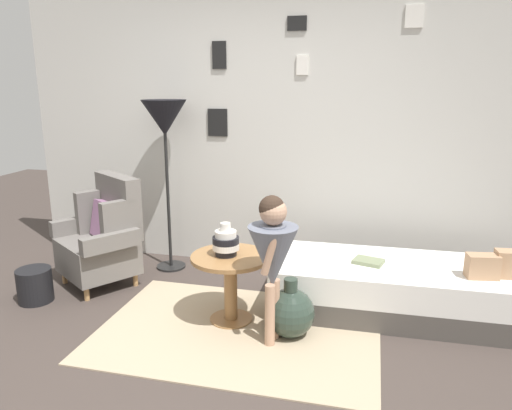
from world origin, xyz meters
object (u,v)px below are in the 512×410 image
Objects in this scene: magazine_basket at (35,285)px; side_table at (230,274)px; book_on_daybed at (368,261)px; person_child at (273,252)px; daybed at (396,288)px; demijohn_near at (290,312)px; vase_striped at (226,242)px; floor_lamp at (165,124)px; armchair at (104,236)px.

side_table is at bearing 1.98° from magazine_basket.
person_child is at bearing -133.97° from book_on_daybed.
side_table reaches higher than magazine_basket.
daybed is 0.93m from demijohn_near.
vase_striped is at bearing -160.34° from daybed.
demijohn_near reaches higher than book_on_daybed.
book_on_daybed is (1.88, -0.50, -0.98)m from floor_lamp.
armchair is at bearing 179.59° from book_on_daybed.
daybed is 2.46m from floor_lamp.
book_on_daybed is at bearing 10.07° from magazine_basket.
floor_lamp reaches higher than vase_striped.
vase_striped is 0.68m from demijohn_near.
demijohn_near is at bearing -17.08° from armchair.
book_on_daybed is at bearing 22.05° from vase_striped.
magazine_basket is at bearing -178.00° from vase_striped.
armchair is 1.88m from demijohn_near.
vase_striped reaches higher than side_table.
side_table is 1.69m from magazine_basket.
side_table is at bearing 166.48° from demijohn_near.
side_table reaches higher than book_on_daybed.
armchair is at bearing 52.92° from magazine_basket.
person_child is 3.76× the size of magazine_basket.
book_on_daybed is 0.79× the size of magazine_basket.
side_table is 0.52m from person_child.
daybed is at bearing -12.49° from floor_lamp.
demijohn_near reaches higher than magazine_basket.
armchair is at bearing 158.29° from person_child.
daybed reaches higher than magazine_basket.
demijohn_near is (-0.74, -0.56, -0.02)m from daybed.
floor_lamp is (-0.89, 0.91, 1.02)m from side_table.
book_on_daybed is at bearing -14.76° from floor_lamp.
book_on_daybed is 0.51× the size of demijohn_near.
armchair is 2.23× the size of demijohn_near.
floor_lamp is 5.76× the size of magazine_basket.
armchair is 2.53m from daybed.
magazine_basket is (-2.04, 0.18, -0.53)m from person_child.
vase_striped is 0.89× the size of magazine_basket.
armchair is 1.15m from floor_lamp.
person_child reaches higher than daybed.
floor_lamp reaches higher than book_on_daybed.
person_child is at bearing -141.30° from daybed.
floor_lamp is (-0.85, 0.91, 0.77)m from vase_striped.
vase_striped is 1.13m from book_on_daybed.
floor_lamp is 1.85m from person_child.
daybed is 4.39× the size of demijohn_near.
person_child is (1.67, -0.66, 0.23)m from armchair.
demijohn_near is (1.36, -1.02, -1.22)m from floor_lamp.
book_on_daybed is (0.99, 0.42, 0.04)m from side_table.
daybed is 1.19× the size of floor_lamp.
demijohn_near is at bearing -12.62° from vase_striped.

